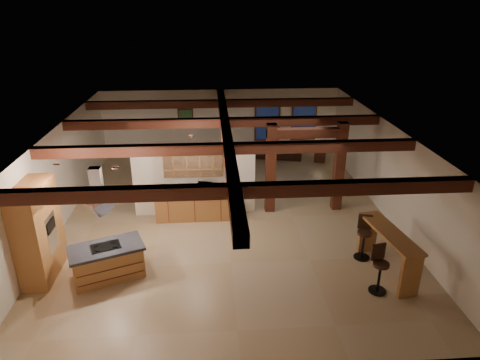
% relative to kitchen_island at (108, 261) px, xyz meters
% --- Properties ---
extents(ground, '(12.00, 12.00, 0.00)m').
position_rel_kitchen_island_xyz_m(ground, '(3.06, 2.84, -0.44)').
color(ground, tan).
rests_on(ground, ground).
extents(room_walls, '(12.00, 12.00, 12.00)m').
position_rel_kitchen_island_xyz_m(room_walls, '(3.06, 2.84, 1.34)').
color(room_walls, silver).
rests_on(room_walls, ground).
extents(ceiling_beams, '(10.00, 12.00, 0.28)m').
position_rel_kitchen_island_xyz_m(ceiling_beams, '(3.06, 2.84, 2.32)').
color(ceiling_beams, '#3A190E').
rests_on(ceiling_beams, room_walls).
extents(timber_posts, '(2.50, 0.30, 2.90)m').
position_rel_kitchen_island_xyz_m(timber_posts, '(5.56, 3.34, 1.33)').
color(timber_posts, '#3A190E').
rests_on(timber_posts, ground).
extents(partition_wall, '(3.80, 0.18, 2.20)m').
position_rel_kitchen_island_xyz_m(partition_wall, '(2.06, 3.34, 0.66)').
color(partition_wall, silver).
rests_on(partition_wall, ground).
extents(pantry_cabinet, '(0.67, 1.60, 2.40)m').
position_rel_kitchen_island_xyz_m(pantry_cabinet, '(-1.61, 0.24, 0.76)').
color(pantry_cabinet, '#985B31').
rests_on(pantry_cabinet, ground).
extents(back_counter, '(2.50, 0.66, 0.94)m').
position_rel_kitchen_island_xyz_m(back_counter, '(2.06, 2.95, 0.04)').
color(back_counter, '#985B31').
rests_on(back_counter, ground).
extents(upper_display_cabinet, '(1.80, 0.36, 0.95)m').
position_rel_kitchen_island_xyz_m(upper_display_cabinet, '(2.06, 3.15, 1.41)').
color(upper_display_cabinet, '#985B31').
rests_on(upper_display_cabinet, partition_wall).
extents(range_hood, '(1.10, 1.10, 1.40)m').
position_rel_kitchen_island_xyz_m(range_hood, '(-0.00, -0.00, 1.35)').
color(range_hood, silver).
rests_on(range_hood, room_walls).
extents(back_windows, '(2.70, 0.07, 1.70)m').
position_rel_kitchen_island_xyz_m(back_windows, '(5.86, 8.78, 1.06)').
color(back_windows, '#3A190E').
rests_on(back_windows, room_walls).
extents(framed_art, '(0.65, 0.05, 0.85)m').
position_rel_kitchen_island_xyz_m(framed_art, '(1.56, 8.78, 1.26)').
color(framed_art, '#3A190E').
rests_on(framed_art, room_walls).
extents(recessed_cans, '(3.16, 2.46, 0.03)m').
position_rel_kitchen_island_xyz_m(recessed_cans, '(0.52, 0.91, 2.43)').
color(recessed_cans, silver).
rests_on(recessed_cans, room_walls).
extents(kitchen_island, '(1.96, 1.50, 0.87)m').
position_rel_kitchen_island_xyz_m(kitchen_island, '(0.00, 0.00, 0.00)').
color(kitchen_island, '#985B31').
rests_on(kitchen_island, ground).
extents(dining_table, '(2.14, 1.71, 0.66)m').
position_rel_kitchen_island_xyz_m(dining_table, '(2.58, 5.92, -0.11)').
color(dining_table, '#411910').
rests_on(dining_table, ground).
extents(sofa, '(2.08, 1.18, 0.57)m').
position_rel_kitchen_island_xyz_m(sofa, '(5.55, 8.34, -0.15)').
color(sofa, black).
rests_on(sofa, ground).
extents(microwave, '(0.49, 0.37, 0.24)m').
position_rel_kitchen_island_xyz_m(microwave, '(2.38, 2.95, 0.62)').
color(microwave, '#B8B8BD').
rests_on(microwave, back_counter).
extents(bar_counter, '(0.87, 2.26, 1.16)m').
position_rel_kitchen_island_xyz_m(bar_counter, '(6.90, -0.29, 0.34)').
color(bar_counter, '#985B31').
rests_on(bar_counter, ground).
extents(side_table, '(0.56, 0.56, 0.55)m').
position_rel_kitchen_island_xyz_m(side_table, '(7.21, 7.76, -0.16)').
color(side_table, '#3A190E').
rests_on(side_table, ground).
extents(table_lamp, '(0.29, 0.29, 0.34)m').
position_rel_kitchen_island_xyz_m(table_lamp, '(7.21, 7.76, 0.35)').
color(table_lamp, black).
rests_on(table_lamp, side_table).
extents(bar_stool_a, '(0.42, 0.44, 1.19)m').
position_rel_kitchen_island_xyz_m(bar_stool_a, '(6.42, -1.01, 0.17)').
color(bar_stool_a, black).
rests_on(bar_stool_a, ground).
extents(bar_stool_b, '(0.43, 0.44, 1.20)m').
position_rel_kitchen_island_xyz_m(bar_stool_b, '(6.54, 0.42, 0.17)').
color(bar_stool_b, black).
rests_on(bar_stool_b, ground).
extents(dining_chairs, '(1.75, 1.75, 1.06)m').
position_rel_kitchen_island_xyz_m(dining_chairs, '(2.58, 5.92, 0.10)').
color(dining_chairs, '#3A190E').
rests_on(dining_chairs, ground).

